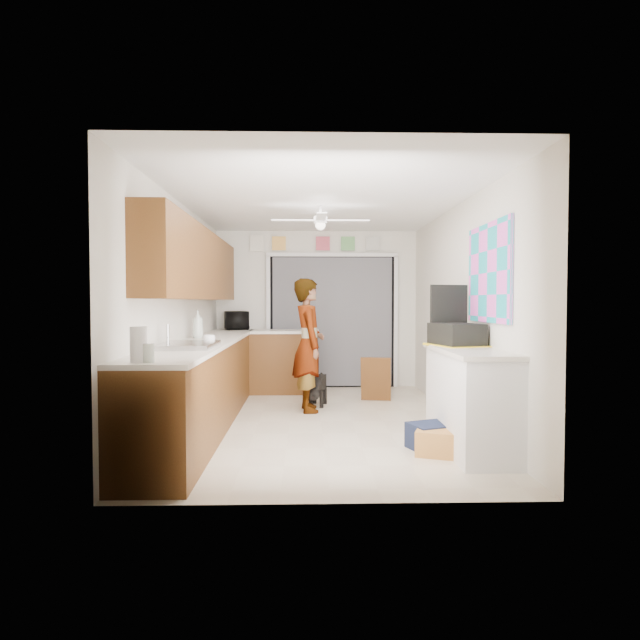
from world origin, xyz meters
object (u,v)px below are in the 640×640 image
object	(u,v)px
paper_towel_roll	(138,345)
microwave	(237,320)
navy_crate	(432,436)
cardboard_box	(437,443)
dog	(318,389)
man	(309,345)
cup	(209,340)
suitcase	(456,334)
soap_bottle	(198,324)

from	to	relation	value
paper_towel_roll	microwave	bearing A→B (deg)	88.48
microwave	navy_crate	bearing A→B (deg)	-160.36
microwave	cardboard_box	bearing A→B (deg)	-161.91
microwave	navy_crate	distance (m)	4.21
cardboard_box	dog	distance (m)	2.52
man	microwave	bearing A→B (deg)	25.77
navy_crate	dog	bearing A→B (deg)	115.77
cup	cardboard_box	xyz separation A→B (m)	(2.16, -0.75, -0.88)
suitcase	cardboard_box	bearing A→B (deg)	-134.88
microwave	cardboard_box	distance (m)	4.38
paper_towel_roll	navy_crate	distance (m)	2.77
paper_towel_roll	man	distance (m)	3.11
man	cup	bearing A→B (deg)	132.34
soap_bottle	cardboard_box	world-z (taller)	soap_bottle
paper_towel_roll	suitcase	xyz separation A→B (m)	(2.69, 1.41, -0.02)
microwave	suitcase	distance (m)	4.02
cup	man	bearing A→B (deg)	50.42
paper_towel_roll	cardboard_box	bearing A→B (deg)	20.11
soap_bottle	navy_crate	bearing A→B (deg)	-31.04
soap_bottle	cup	world-z (taller)	soap_bottle
microwave	dog	size ratio (longest dim) A/B	0.90
microwave	navy_crate	size ratio (longest dim) A/B	1.30
soap_bottle	navy_crate	distance (m)	3.04
man	dog	bearing A→B (deg)	-29.14
cardboard_box	cup	bearing A→B (deg)	160.83
paper_towel_roll	soap_bottle	bearing A→B (deg)	92.10
soap_bottle	cup	bearing A→B (deg)	-72.19
man	navy_crate	bearing A→B (deg)	-155.38
soap_bottle	cardboard_box	xyz separation A→B (m)	(2.46, -1.69, -1.00)
paper_towel_roll	cardboard_box	size ratio (longest dim) A/B	0.71
dog	microwave	bearing A→B (deg)	144.08
microwave	suitcase	world-z (taller)	microwave
cup	cardboard_box	bearing A→B (deg)	-19.17
navy_crate	cup	bearing A→B (deg)	165.95
suitcase	man	distance (m)	2.06
microwave	suitcase	size ratio (longest dim) A/B	1.00
suitcase	dog	distance (m)	2.36
navy_crate	paper_towel_roll	bearing A→B (deg)	-155.54
cardboard_box	dog	world-z (taller)	dog
soap_bottle	suitcase	distance (m)	3.01
microwave	soap_bottle	distance (m)	1.96
dog	man	bearing A→B (deg)	-99.90
cup	microwave	bearing A→B (deg)	91.76
cup	suitcase	distance (m)	2.49
man	soap_bottle	bearing A→B (deg)	94.40
microwave	suitcase	bearing A→B (deg)	-153.92
man	suitcase	bearing A→B (deg)	-142.70
paper_towel_roll	man	bearing A→B (deg)	66.69
cup	dog	xyz separation A→B (m)	(1.14, 1.56, -0.77)
suitcase	soap_bottle	bearing A→B (deg)	143.19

